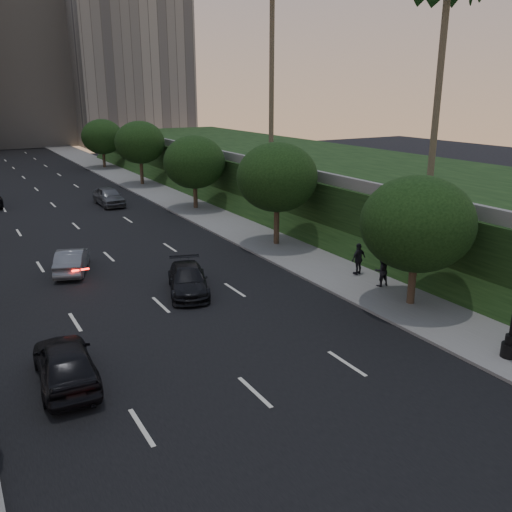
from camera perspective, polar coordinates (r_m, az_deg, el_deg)
ground at (r=15.70m, az=9.77°, el=-22.26°), size 160.00×160.00×0.00m
road_surface at (r=41.12m, az=-17.84°, el=2.43°), size 16.00×140.00×0.02m
sidewalk_right at (r=44.28m, az=-4.83°, el=4.31°), size 4.50×140.00×0.15m
embankment at (r=48.41m, az=8.93°, el=7.59°), size 18.00×90.00×4.00m
parapet_wall at (r=43.27m, az=0.13°, el=9.82°), size 0.35×90.00×0.70m
office_block_mid at (r=112.01m, az=-24.02°, el=17.38°), size 22.00×18.00×26.00m
office_block_right at (r=110.17m, az=-14.02°, el=20.94°), size 20.00×22.00×36.00m
tree_right_a at (r=25.79m, az=16.61°, el=3.27°), size 5.20×5.20×6.24m
tree_right_b at (r=34.83m, az=2.23°, el=8.28°), size 5.20×5.20×6.74m
tree_right_c at (r=46.30m, az=-6.51°, el=9.79°), size 5.20×5.20×6.24m
tree_right_d at (r=59.27m, az=-12.13°, el=11.61°), size 5.20×5.20×6.74m
tree_right_e at (r=73.66m, az=-15.89°, el=11.98°), size 5.20×5.20×6.24m
sedan_near_left at (r=20.29m, az=-19.43°, el=-10.52°), size 2.21×4.87×1.62m
sedan_mid_left at (r=32.08m, az=-18.82°, el=-0.45°), size 2.79×4.46×1.39m
sedan_near_right at (r=27.57m, az=-7.17°, el=-2.51°), size 3.27×5.01×1.35m
sedan_far_right at (r=49.82m, az=-15.24°, el=6.09°), size 1.99×4.85×1.65m
pedestrian_b at (r=28.55m, az=13.05°, el=-1.50°), size 0.88×0.73×1.66m
pedestrian_c at (r=30.08m, az=10.74°, el=-0.29°), size 1.09×0.60×1.76m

